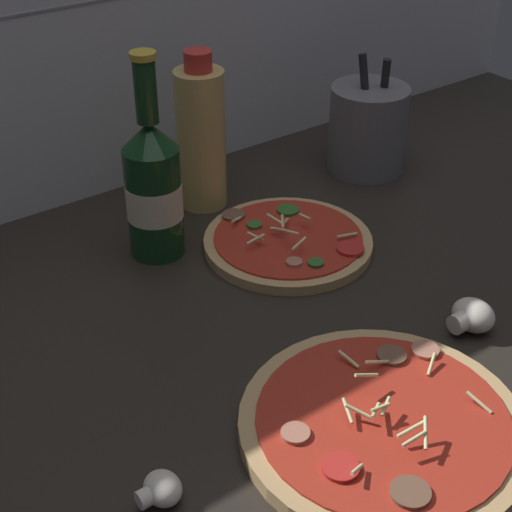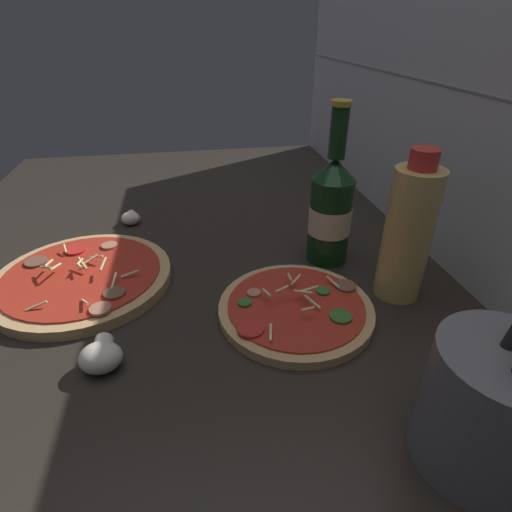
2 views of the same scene
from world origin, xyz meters
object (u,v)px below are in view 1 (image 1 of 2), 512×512
Objects in this scene: pizza_far at (288,242)px; mushroom_left at (472,316)px; oil_bottle at (201,137)px; mushroom_right at (161,489)px; utensil_crock at (368,128)px; beer_bottle at (153,187)px; pizza_near at (382,425)px.

pizza_far is 26.36cm from mushroom_left.
mushroom_right is (-32.00, -42.52, -8.93)cm from oil_bottle.
oil_bottle is at bearing 168.21° from utensil_crock.
pizza_far reaches higher than mushroom_left.
pizza_far is at bearing 103.03° from mushroom_left.
beer_bottle is 4.95× the size of mushroom_left.
pizza_far is at bearing 67.07° from pizza_near.
beer_bottle is at bearing 91.22° from pizza_near.
oil_bottle is at bearing 53.04° from mushroom_right.
pizza_near is 34.14cm from pizza_far.
pizza_near is 1.25× the size of pizza_far.
mushroom_left is at bearing -116.09° from utensil_crock.
beer_bottle reaches higher than mushroom_right.
oil_bottle reaches higher than mushroom_right.
mushroom_right is (-20.21, -35.23, -8.08)cm from beer_bottle.
beer_bottle is at bearing 119.89° from mushroom_left.
pizza_near is at bearing -102.80° from oil_bottle.
pizza_far is 0.99× the size of oil_bottle.
pizza_near is 41.63cm from beer_bottle.
mushroom_left is (5.94, -25.66, 0.95)cm from pizza_far.
utensil_crock is (58.33, 37.03, 5.30)cm from mushroom_right.
utensil_crock is at bearing -11.79° from oil_bottle.
mushroom_right is (-34.37, -25.91, 0.51)cm from pizza_far.
oil_bottle is 4.18× the size of mushroom_left.
beer_bottle reaches higher than oil_bottle.
utensil_crock is at bearing 32.41° from mushroom_right.
mushroom_right is at bearing -142.99° from pizza_far.
oil_bottle is at bearing 77.20° from pizza_near.
beer_bottle is 41.41cm from mushroom_right.
oil_bottle is 1.23× the size of utensil_crock.
mushroom_left is at bearing 0.36° from mushroom_right.
pizza_far reaches higher than mushroom_right.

